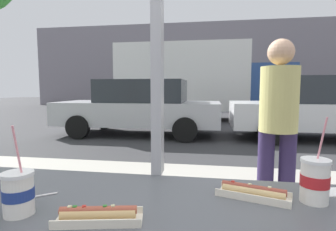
{
  "coord_description": "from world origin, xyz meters",
  "views": [
    {
      "loc": [
        0.26,
        -1.2,
        1.35
      ],
      "look_at": [
        -0.35,
        2.56,
        0.97
      ],
      "focal_mm": 28.64,
      "sensor_mm": 36.0,
      "label": 1
    }
  ],
  "objects": [
    {
      "name": "box_truck",
      "position": [
        -0.37,
        10.65,
        1.74
      ],
      "size": [
        7.3,
        2.44,
        3.25
      ],
      "color": "silver",
      "rests_on": "ground"
    },
    {
      "name": "building_facade_far",
      "position": [
        0.0,
        19.91,
        3.15
      ],
      "size": [
        28.0,
        1.2,
        6.3
      ],
      "primitive_type": "cube",
      "color": "gray",
      "rests_on": "ground"
    },
    {
      "name": "parked_car_white",
      "position": [
        3.1,
        6.39,
        0.85
      ],
      "size": [
        4.64,
        2.0,
        1.67
      ],
      "color": "silver",
      "rests_on": "ground"
    },
    {
      "name": "napkin_wrapper",
      "position": [
        0.75,
        -0.06,
        0.94
      ],
      "size": [
        0.14,
        0.11,
        0.0
      ],
      "primitive_type": "cube",
      "rotation": [
        0.0,
        0.0,
        0.22
      ],
      "color": "white",
      "rests_on": "window_counter"
    },
    {
      "name": "hotdog_tray_near",
      "position": [
        -0.08,
        -0.44,
        0.96
      ],
      "size": [
        0.29,
        0.14,
        0.05
      ],
      "color": "beige",
      "rests_on": "window_counter"
    },
    {
      "name": "parked_car_silver",
      "position": [
        -1.81,
        6.39,
        0.83
      ],
      "size": [
        4.68,
        2.03,
        1.61
      ],
      "color": "#BCBCC1",
      "rests_on": "ground"
    },
    {
      "name": "soda_cup_left",
      "position": [
        0.64,
        -0.17,
        1.02
      ],
      "size": [
        0.1,
        0.1,
        0.32
      ],
      "color": "white",
      "rests_on": "window_counter"
    },
    {
      "name": "soda_cup_right",
      "position": [
        -0.37,
        -0.43,
        1.01
      ],
      "size": [
        0.1,
        0.1,
        0.3
      ],
      "color": "silver",
      "rests_on": "window_counter"
    },
    {
      "name": "pedestrian",
      "position": [
        0.83,
        1.23,
        1.07
      ],
      "size": [
        0.32,
        0.32,
        1.63
      ],
      "color": "#30244C",
      "rests_on": "sidewalk_strip"
    },
    {
      "name": "sidewalk_strip",
      "position": [
        0.0,
        1.6,
        0.07
      ],
      "size": [
        16.0,
        2.8,
        0.14
      ],
      "primitive_type": "cube",
      "color": "#B2ADA3",
      "rests_on": "ground"
    },
    {
      "name": "hotdog_tray_far",
      "position": [
        0.42,
        -0.17,
        0.96
      ],
      "size": [
        0.29,
        0.17,
        0.05
      ],
      "color": "beige",
      "rests_on": "window_counter"
    },
    {
      "name": "loose_straw",
      "position": [
        -0.42,
        -0.31,
        0.94
      ],
      "size": [
        0.16,
        0.12,
        0.01
      ],
      "primitive_type": "cylinder",
      "rotation": [
        0.0,
        1.57,
        0.64
      ],
      "color": "white",
      "rests_on": "window_counter"
    },
    {
      "name": "ground_plane",
      "position": [
        0.0,
        8.0,
        0.0
      ],
      "size": [
        60.0,
        60.0,
        0.0
      ],
      "primitive_type": "plane",
      "color": "#38383A"
    }
  ]
}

